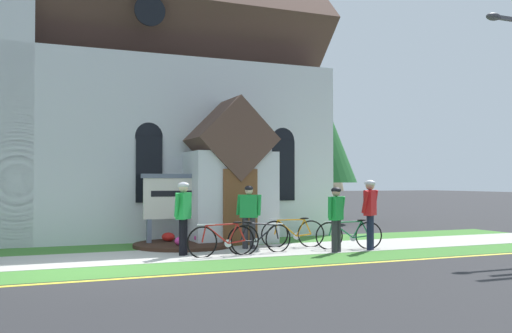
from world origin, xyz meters
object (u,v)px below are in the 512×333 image
at_px(bicycle_orange, 259,238).
at_px(bicycle_blue, 224,240).
at_px(bicycle_white, 349,235).
at_px(cyclist_in_orange_jersey, 183,212).
at_px(church_sign, 179,198).
at_px(bicycle_silver, 293,233).
at_px(cyclist_in_blue_jersey, 370,208).
at_px(cyclist_in_white_jersey, 249,212).
at_px(cyclist_in_yellow_jersey, 336,215).
at_px(roadside_conifer, 308,120).

bearing_deg(bicycle_orange, bicycle_blue, -168.08).
bearing_deg(bicycle_white, cyclist_in_orange_jersey, 174.21).
distance_m(church_sign, bicycle_silver, 3.27).
bearing_deg(cyclist_in_orange_jersey, bicycle_orange, -10.15).
xyz_separation_m(bicycle_blue, cyclist_in_blue_jersey, (3.86, -0.29, 0.68)).
height_order(bicycle_blue, bicycle_orange, bicycle_blue).
xyz_separation_m(bicycle_white, cyclist_in_blue_jersey, (0.38, -0.38, 0.69)).
relative_size(cyclist_in_white_jersey, cyclist_in_yellow_jersey, 1.02).
distance_m(cyclist_in_yellow_jersey, cyclist_in_orange_jersey, 3.76).
bearing_deg(roadside_conifer, bicycle_silver, -120.48).
distance_m(church_sign, bicycle_blue, 2.86).
bearing_deg(cyclist_in_blue_jersey, bicycle_silver, 139.62).
bearing_deg(cyclist_in_blue_jersey, roadside_conifer, 71.52).
height_order(church_sign, bicycle_white, church_sign).
height_order(bicycle_white, cyclist_in_yellow_jersey, cyclist_in_yellow_jersey).
relative_size(bicycle_blue, cyclist_in_white_jersey, 1.11).
bearing_deg(bicycle_blue, cyclist_in_yellow_jersey, -7.04).
relative_size(church_sign, bicycle_silver, 1.27).
relative_size(bicycle_silver, cyclist_in_yellow_jersey, 1.03).
bearing_deg(bicycle_silver, church_sign, 148.19).
bearing_deg(bicycle_silver, cyclist_in_yellow_jersey, -69.80).
distance_m(bicycle_blue, cyclist_in_white_jersey, 1.67).
bearing_deg(cyclist_in_white_jersey, bicycle_orange, -95.87).
relative_size(bicycle_white, roadside_conifer, 0.25).
bearing_deg(cyclist_in_blue_jersey, bicycle_white, 135.03).
height_order(bicycle_blue, cyclist_in_blue_jersey, cyclist_in_blue_jersey).
distance_m(bicycle_blue, roadside_conifer, 11.90).
distance_m(church_sign, cyclist_in_white_jersey, 2.14).
bearing_deg(bicycle_silver, bicycle_orange, -148.17).
bearing_deg(roadside_conifer, bicycle_orange, -124.45).
relative_size(bicycle_white, cyclist_in_orange_jersey, 1.00).
height_order(bicycle_orange, roadside_conifer, roadside_conifer).
bearing_deg(church_sign, cyclist_in_orange_jersey, -102.49).
bearing_deg(cyclist_in_white_jersey, bicycle_blue, -133.57).
bearing_deg(bicycle_white, church_sign, 145.97).
bearing_deg(cyclist_in_blue_jersey, cyclist_in_yellow_jersey, -176.53).
xyz_separation_m(bicycle_white, cyclist_in_yellow_jersey, (-0.66, -0.45, 0.56)).
bearing_deg(roadside_conifer, bicycle_white, -111.44).
relative_size(bicycle_silver, cyclist_in_blue_jersey, 0.93).
xyz_separation_m(bicycle_blue, roadside_conifer, (6.91, 8.84, 3.96)).
xyz_separation_m(bicycle_silver, cyclist_in_blue_jersey, (1.55, -1.32, 0.69)).
xyz_separation_m(bicycle_orange, cyclist_in_orange_jersey, (-1.83, 0.33, 0.66)).
xyz_separation_m(church_sign, bicycle_orange, (1.35, -2.48, -0.92)).
relative_size(bicycle_orange, cyclist_in_white_jersey, 1.05).
distance_m(bicycle_orange, bicycle_silver, 1.56).
xyz_separation_m(bicycle_white, roadside_conifer, (3.43, 8.74, 3.97)).
height_order(bicycle_silver, roadside_conifer, roadside_conifer).
distance_m(cyclist_in_yellow_jersey, roadside_conifer, 10.62).
height_order(cyclist_in_yellow_jersey, roadside_conifer, roadside_conifer).
distance_m(bicycle_white, cyclist_in_blue_jersey, 0.88).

